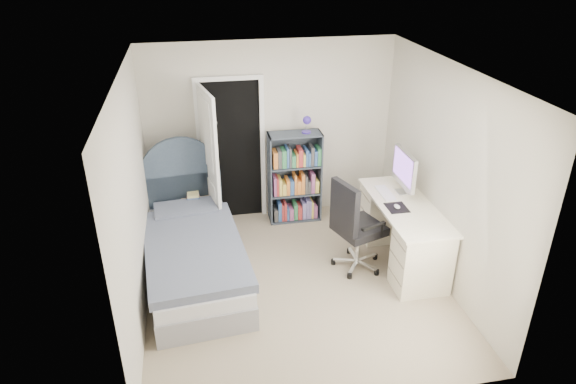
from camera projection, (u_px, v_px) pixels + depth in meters
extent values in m
cube|color=gray|center=(296.00, 285.00, 6.06)|extent=(3.40, 3.60, 0.05)
cube|color=white|center=(298.00, 69.00, 4.92)|extent=(3.40, 3.60, 0.05)
cube|color=beige|center=(270.00, 131.00, 7.09)|extent=(3.40, 0.05, 2.50)
cube|color=beige|center=(346.00, 292.00, 3.88)|extent=(3.40, 0.05, 2.50)
cube|color=beige|center=(131.00, 202.00, 5.20)|extent=(0.05, 3.60, 2.50)
cube|color=beige|center=(447.00, 175.00, 5.78)|extent=(0.05, 3.60, 2.50)
cube|color=black|center=(232.00, 152.00, 7.08)|extent=(0.80, 0.01, 2.00)
cube|color=white|center=(200.00, 155.00, 6.99)|extent=(0.06, 0.06, 2.00)
cube|color=white|center=(263.00, 150.00, 7.13)|extent=(0.06, 0.06, 2.00)
cube|color=white|center=(228.00, 78.00, 6.60)|extent=(0.92, 0.06, 0.06)
cube|color=white|center=(210.00, 165.00, 6.66)|extent=(0.20, 0.79, 2.00)
cube|color=gray|center=(196.00, 269.00, 6.06)|extent=(1.23, 2.27, 0.28)
cube|color=silver|center=(194.00, 253.00, 5.96)|extent=(1.21, 2.22, 0.17)
cube|color=slate|center=(194.00, 249.00, 5.81)|extent=(1.24, 1.94, 0.11)
cube|color=slate|center=(186.00, 211.00, 6.57)|extent=(0.81, 0.51, 0.13)
cube|color=#3A495A|center=(184.00, 204.00, 6.91)|extent=(1.04, 0.16, 0.87)
cylinder|color=#3A495A|center=(181.00, 174.00, 6.71)|extent=(1.04, 0.16, 1.04)
cylinder|color=#DBBA87|center=(185.00, 224.00, 6.76)|extent=(0.04, 0.04, 0.54)
cylinder|color=#DBBA87|center=(185.00, 211.00, 7.09)|extent=(0.04, 0.04, 0.54)
cylinder|color=#DBBA87|center=(213.00, 221.00, 6.82)|extent=(0.04, 0.04, 0.54)
cylinder|color=#DBBA87|center=(212.00, 208.00, 7.15)|extent=(0.04, 0.04, 0.54)
cube|color=#DBBA87|center=(198.00, 199.00, 6.84)|extent=(0.43, 0.43, 0.03)
cube|color=#DBBA87|center=(199.00, 221.00, 6.99)|extent=(0.39, 0.39, 0.02)
cube|color=#B24C33|center=(193.00, 198.00, 6.82)|extent=(0.17, 0.24, 0.03)
cube|color=#3F598C|center=(193.00, 196.00, 6.81)|extent=(0.16, 0.23, 0.03)
cube|color=#D8CC7F|center=(193.00, 194.00, 6.79)|extent=(0.15, 0.21, 0.03)
cylinder|color=silver|center=(216.00, 219.00, 7.39)|extent=(0.22, 0.22, 0.02)
cylinder|color=silver|center=(213.00, 172.00, 7.05)|extent=(0.02, 0.02, 1.51)
sphere|color=silver|center=(215.00, 123.00, 6.70)|extent=(0.09, 0.09, 0.09)
cube|color=#39424D|center=(270.00, 179.00, 7.10)|extent=(0.02, 0.31, 1.30)
cube|color=#39424D|center=(319.00, 175.00, 7.22)|extent=(0.02, 0.31, 1.30)
cube|color=#39424D|center=(295.00, 134.00, 6.88)|extent=(0.73, 0.31, 0.02)
cube|color=#39424D|center=(294.00, 217.00, 7.45)|extent=(0.73, 0.31, 0.02)
cube|color=#39424D|center=(293.00, 173.00, 7.29)|extent=(0.73, 0.01, 1.30)
cube|color=#39424D|center=(295.00, 192.00, 7.26)|extent=(0.69, 0.29, 0.02)
cube|color=#39424D|center=(295.00, 165.00, 7.08)|extent=(0.69, 0.29, 0.02)
cylinder|color=#392399|center=(306.00, 132.00, 6.89)|extent=(0.12, 0.12, 0.02)
cylinder|color=silver|center=(306.00, 126.00, 6.86)|extent=(0.02, 0.02, 0.17)
sphere|color=#392399|center=(307.00, 120.00, 6.79)|extent=(0.11, 0.11, 0.11)
cube|color=#3F3F3F|center=(275.00, 213.00, 7.33)|extent=(0.06, 0.22, 0.18)
cube|color=#335999|center=(279.00, 210.00, 7.32)|extent=(0.04, 0.22, 0.28)
cube|color=#B23333|center=(282.00, 210.00, 7.33)|extent=(0.03, 0.22, 0.25)
cube|color=#B23333|center=(284.00, 209.00, 7.33)|extent=(0.04, 0.22, 0.27)
cube|color=#335999|center=(287.00, 212.00, 7.36)|extent=(0.03, 0.22, 0.19)
cube|color=#994C7F|center=(290.00, 212.00, 7.37)|extent=(0.06, 0.22, 0.17)
cube|color=#337F4C|center=(295.00, 210.00, 7.37)|extent=(0.05, 0.22, 0.23)
cube|color=#B23333|center=(299.00, 210.00, 7.38)|extent=(0.06, 0.22, 0.20)
cube|color=#7F72B2|center=(303.00, 208.00, 7.38)|extent=(0.05, 0.22, 0.25)
cube|color=#7F72B2|center=(306.00, 207.00, 7.38)|extent=(0.03, 0.22, 0.29)
cube|color=#7F72B2|center=(309.00, 207.00, 7.39)|extent=(0.03, 0.22, 0.28)
cube|color=#D8BF4C|center=(311.00, 208.00, 7.40)|extent=(0.03, 0.22, 0.25)
cube|color=#994C7F|center=(314.00, 209.00, 7.43)|extent=(0.05, 0.22, 0.19)
cube|color=#994C7F|center=(274.00, 185.00, 7.13)|extent=(0.04, 0.22, 0.27)
cube|color=#B23333|center=(277.00, 185.00, 7.14)|extent=(0.03, 0.22, 0.26)
cube|color=#D8BF4C|center=(280.00, 185.00, 7.15)|extent=(0.04, 0.22, 0.24)
cube|color=#D8BF4C|center=(283.00, 187.00, 7.17)|extent=(0.05, 0.22, 0.17)
cube|color=orange|center=(287.00, 185.00, 7.17)|extent=(0.04, 0.22, 0.22)
cube|color=#335999|center=(291.00, 185.00, 7.18)|extent=(0.05, 0.22, 0.20)
cube|color=orange|center=(294.00, 183.00, 7.17)|extent=(0.03, 0.22, 0.29)
cube|color=orange|center=(298.00, 185.00, 7.20)|extent=(0.06, 0.22, 0.19)
cube|color=orange|center=(302.00, 182.00, 7.19)|extent=(0.04, 0.22, 0.29)
cube|color=#3F3F3F|center=(305.00, 183.00, 7.20)|extent=(0.04, 0.22, 0.26)
cube|color=#3F3F3F|center=(308.00, 185.00, 7.23)|extent=(0.04, 0.22, 0.18)
cube|color=#994C7F|center=(312.00, 181.00, 7.21)|extent=(0.05, 0.22, 0.29)
cube|color=#D8BF4C|center=(316.00, 184.00, 7.25)|extent=(0.05, 0.22, 0.18)
cube|color=orange|center=(275.00, 159.00, 6.95)|extent=(0.06, 0.22, 0.23)
cube|color=#3F3F3F|center=(279.00, 158.00, 6.96)|extent=(0.05, 0.22, 0.25)
cube|color=#337F4C|center=(283.00, 157.00, 6.97)|extent=(0.06, 0.22, 0.25)
cube|color=#335999|center=(287.00, 156.00, 6.97)|extent=(0.03, 0.22, 0.27)
cube|color=#3F3F3F|center=(289.00, 156.00, 6.98)|extent=(0.03, 0.22, 0.27)
cube|color=#337F4C|center=(293.00, 159.00, 7.01)|extent=(0.06, 0.22, 0.17)
cube|color=orange|center=(296.00, 158.00, 7.01)|extent=(0.03, 0.22, 0.19)
cube|color=#B23333|center=(299.00, 156.00, 7.01)|extent=(0.06, 0.22, 0.25)
cube|color=#D8BF4C|center=(303.00, 158.00, 7.03)|extent=(0.03, 0.22, 0.17)
cube|color=#335999|center=(306.00, 156.00, 7.03)|extent=(0.03, 0.22, 0.23)
cube|color=#335999|center=(308.00, 157.00, 7.04)|extent=(0.03, 0.22, 0.19)
cube|color=#3F3F3F|center=(311.00, 155.00, 7.03)|extent=(0.04, 0.22, 0.27)
cube|color=#335999|center=(314.00, 156.00, 7.05)|extent=(0.04, 0.22, 0.21)
cube|color=#337F4C|center=(318.00, 155.00, 7.05)|extent=(0.06, 0.22, 0.24)
cube|color=#F1E8CA|center=(405.00, 206.00, 6.13)|extent=(0.65, 1.63, 0.03)
cube|color=#F1E8CA|center=(421.00, 260.00, 5.80)|extent=(0.60, 0.43, 0.76)
cube|color=#F1E8CA|center=(385.00, 212.00, 6.81)|extent=(0.60, 0.43, 0.76)
cube|color=silver|center=(403.00, 192.00, 6.43)|extent=(0.17, 0.17, 0.01)
cube|color=silver|center=(407.00, 182.00, 6.38)|extent=(0.03, 0.07, 0.24)
cube|color=silver|center=(404.00, 168.00, 6.28)|extent=(0.05, 0.61, 0.43)
cube|color=#9154CD|center=(403.00, 167.00, 6.27)|extent=(0.00, 0.54, 0.35)
cube|color=white|center=(385.00, 193.00, 6.39)|extent=(0.14, 0.43, 0.02)
cube|color=black|center=(397.00, 208.00, 6.05)|extent=(0.24, 0.28, 0.00)
ellipsoid|color=white|center=(397.00, 206.00, 6.05)|extent=(0.07, 0.11, 0.03)
cube|color=silver|center=(366.00, 258.00, 6.41)|extent=(0.30, 0.14, 0.03)
cylinder|color=black|center=(375.00, 257.00, 6.49)|extent=(0.08, 0.08, 0.06)
cube|color=silver|center=(353.00, 255.00, 6.47)|extent=(0.05, 0.30, 0.03)
cylinder|color=black|center=(349.00, 251.00, 6.61)|extent=(0.08, 0.08, 0.06)
cube|color=silver|center=(345.00, 260.00, 6.36)|extent=(0.30, 0.13, 0.03)
cylinder|color=black|center=(333.00, 262.00, 6.39)|extent=(0.08, 0.08, 0.06)
cube|color=silver|center=(353.00, 267.00, 6.23)|extent=(0.21, 0.27, 0.03)
cylinder|color=black|center=(350.00, 276.00, 6.12)|extent=(0.08, 0.08, 0.06)
cube|color=silver|center=(367.00, 265.00, 6.26)|extent=(0.22, 0.27, 0.03)
cylinder|color=black|center=(377.00, 272.00, 6.19)|extent=(0.08, 0.08, 0.06)
cylinder|color=silver|center=(358.00, 246.00, 6.25)|extent=(0.07, 0.07, 0.45)
cube|color=black|center=(359.00, 228.00, 6.14)|extent=(0.66, 0.66, 0.10)
cube|color=black|center=(345.00, 207.00, 5.88)|extent=(0.23, 0.47, 0.59)
cube|color=black|center=(374.00, 226.00, 5.83)|extent=(0.32, 0.15, 0.03)
cube|color=black|center=(345.00, 206.00, 6.26)|extent=(0.32, 0.15, 0.03)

